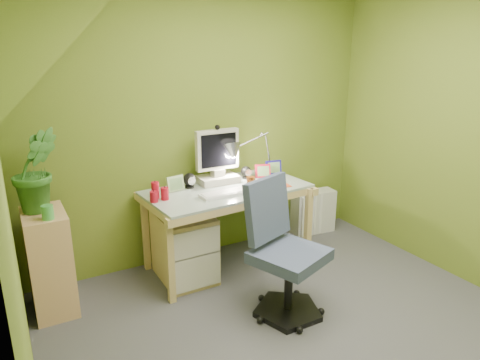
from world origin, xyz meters
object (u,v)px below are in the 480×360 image
side_ledge (50,262)px  task_chair (290,254)px  monitor (217,151)px  potted_plant (36,170)px  desk_lamp (262,144)px  desk (228,228)px  radiator (313,212)px

side_ledge → task_chair: bearing=-31.2°
monitor → potted_plant: size_ratio=0.95×
side_ledge → task_chair: 1.70m
monitor → side_ledge: (-1.41, -0.14, -0.62)m
monitor → side_ledge: 1.54m
monitor → desk_lamp: size_ratio=0.95×
desk → desk_lamp: 0.81m
desk → desk_lamp: bearing=17.2°
desk → side_ledge: (-1.41, 0.04, 0.02)m
potted_plant → desk: bearing=-3.7°
monitor → desk_lamp: desk_lamp is taller
monitor → potted_plant: bearing=-175.6°
desk → desk_lamp: size_ratio=2.30×
task_chair → radiator: task_chair is taller
side_ledge → potted_plant: bearing=90.0°
task_chair → desk: bearing=72.9°
monitor → desk_lamp: bearing=0.8°
task_chair → desk_lamp: bearing=48.2°
monitor → radiator: 1.35m
desk_lamp → task_chair: desk_lamp is taller
desk → potted_plant: potted_plant is taller
desk_lamp → task_chair: bearing=-107.9°
desk → side_ledge: side_ledge is taller
potted_plant → task_chair: size_ratio=0.62×
monitor → task_chair: 1.15m
monitor → task_chair: (0.05, -1.02, -0.52)m
desk_lamp → side_ledge: (-1.86, -0.14, -0.63)m
side_ledge → task_chair: task_chair is taller
task_chair → radiator: size_ratio=2.16×
desk → potted_plant: 1.57m
desk → task_chair: task_chair is taller
monitor → task_chair: size_ratio=0.59×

